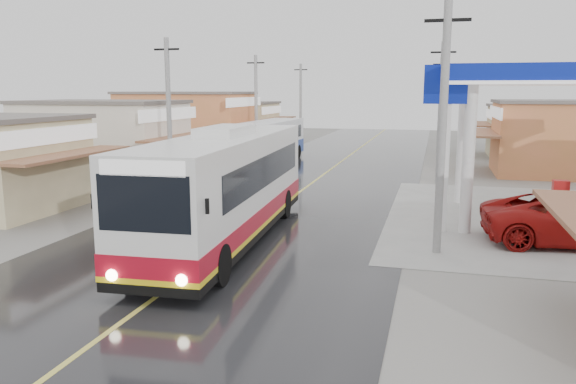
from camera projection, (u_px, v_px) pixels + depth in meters
name	position (u px, v px, depth m)	size (l,w,h in m)	color
ground	(236.00, 239.00, 20.24)	(120.00, 120.00, 0.00)	slate
road	(320.00, 177.00, 34.51)	(12.00, 90.00, 0.02)	black
centre_line	(320.00, 177.00, 34.51)	(0.15, 90.00, 0.01)	#D8CC4C
shopfronts_left	(152.00, 165.00, 40.63)	(11.00, 44.00, 5.20)	tan
utility_poles_left	(219.00, 171.00, 37.22)	(1.60, 50.00, 8.00)	gray
utility_poles_right	(437.00, 182.00, 32.75)	(1.60, 36.00, 8.00)	gray
coach_bus	(227.00, 187.00, 19.63)	(3.58, 13.12, 4.06)	silver
second_bus	(271.00, 140.00, 41.51)	(2.75, 9.30, 3.07)	silver
cyclist	(181.00, 190.00, 26.35)	(0.73, 1.90, 2.02)	black
tricycle_near	(142.00, 172.00, 29.92)	(2.23, 2.46, 1.71)	#26262D
tyre_stack	(132.00, 200.00, 26.49)	(0.77, 0.77, 0.39)	black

